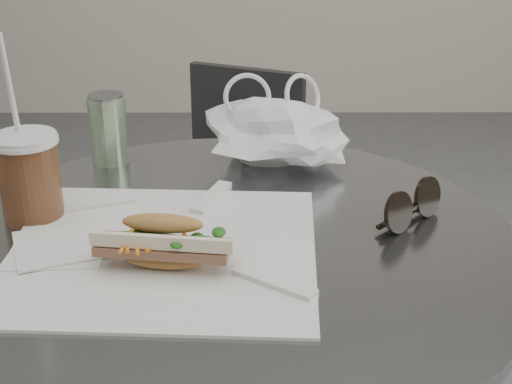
{
  "coord_description": "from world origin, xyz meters",
  "views": [
    {
      "loc": [
        0.03,
        -0.62,
        1.18
      ],
      "look_at": [
        0.03,
        0.23,
        0.79
      ],
      "focal_mm": 50.0,
      "sensor_mm": 36.0,
      "label": 1
    }
  ],
  "objects_px": {
    "banh_mi": "(163,243)",
    "sunglasses": "(411,207)",
    "iced_coffee": "(29,175)",
    "chair_far": "(225,237)",
    "drink_can": "(108,129)"
  },
  "relations": [
    {
      "from": "banh_mi",
      "to": "sunglasses",
      "type": "bearing_deg",
      "value": 28.64
    },
    {
      "from": "banh_mi",
      "to": "iced_coffee",
      "type": "relative_size",
      "value": 0.79
    },
    {
      "from": "chair_far",
      "to": "banh_mi",
      "type": "distance_m",
      "value": 0.97
    },
    {
      "from": "iced_coffee",
      "to": "drink_can",
      "type": "distance_m",
      "value": 0.22
    },
    {
      "from": "banh_mi",
      "to": "sunglasses",
      "type": "height_order",
      "value": "banh_mi"
    },
    {
      "from": "iced_coffee",
      "to": "sunglasses",
      "type": "relative_size",
      "value": 2.44
    },
    {
      "from": "banh_mi",
      "to": "drink_can",
      "type": "relative_size",
      "value": 1.8
    },
    {
      "from": "chair_far",
      "to": "iced_coffee",
      "type": "distance_m",
      "value": 0.89
    },
    {
      "from": "chair_far",
      "to": "banh_mi",
      "type": "relative_size",
      "value": 3.58
    },
    {
      "from": "chair_far",
      "to": "iced_coffee",
      "type": "xyz_separation_m",
      "value": [
        -0.23,
        -0.72,
        0.47
      ]
    },
    {
      "from": "chair_far",
      "to": "sunglasses",
      "type": "xyz_separation_m",
      "value": [
        0.28,
        -0.73,
        0.43
      ]
    },
    {
      "from": "chair_far",
      "to": "drink_can",
      "type": "xyz_separation_m",
      "value": [
        -0.16,
        -0.51,
        0.47
      ]
    },
    {
      "from": "sunglasses",
      "to": "drink_can",
      "type": "height_order",
      "value": "drink_can"
    },
    {
      "from": "chair_far",
      "to": "banh_mi",
      "type": "height_order",
      "value": "banh_mi"
    },
    {
      "from": "chair_far",
      "to": "iced_coffee",
      "type": "bearing_deg",
      "value": 95.24
    }
  ]
}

